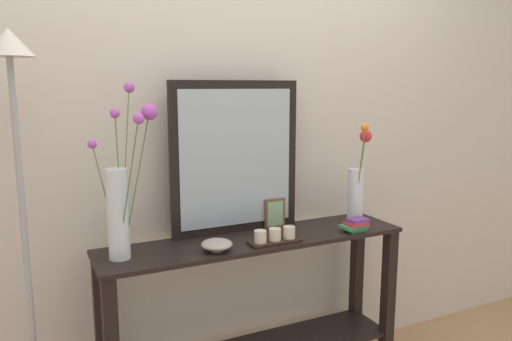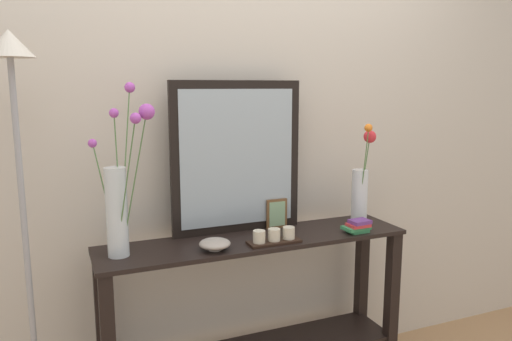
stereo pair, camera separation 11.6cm
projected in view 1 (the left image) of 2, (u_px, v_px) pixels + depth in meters
wall_back at (231, 124)px, 2.46m from camera, size 6.40×0.08×2.70m
console_table at (256, 302)px, 2.35m from camera, size 1.47×0.34×0.83m
mirror_leaning at (236, 158)px, 2.34m from camera, size 0.65×0.03×0.73m
tall_vase_left at (121, 199)px, 1.98m from camera, size 0.25×0.30×0.72m
vase_right at (357, 186)px, 2.55m from camera, size 0.11×0.13×0.52m
candle_tray at (275, 237)px, 2.22m from camera, size 0.24×0.09×0.07m
picture_frame_small at (275, 213)px, 2.45m from camera, size 0.11×0.01×0.15m
decorative_bowl at (217, 244)px, 2.11m from camera, size 0.14×0.14×0.05m
book_stack at (356, 225)px, 2.40m from camera, size 0.13×0.10×0.06m
floor_lamp at (20, 184)px, 1.82m from camera, size 0.24×0.24×1.74m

